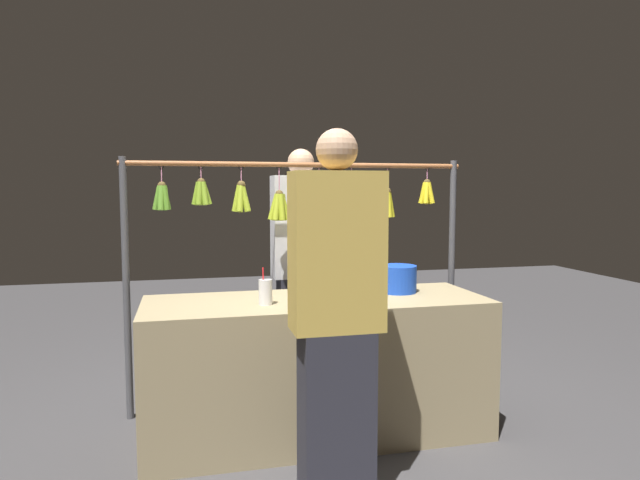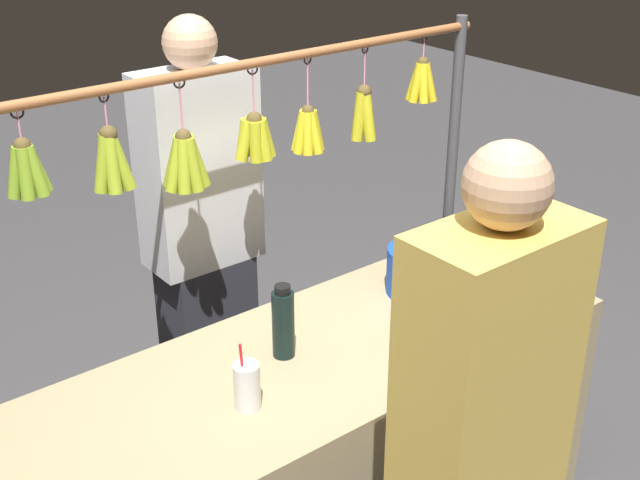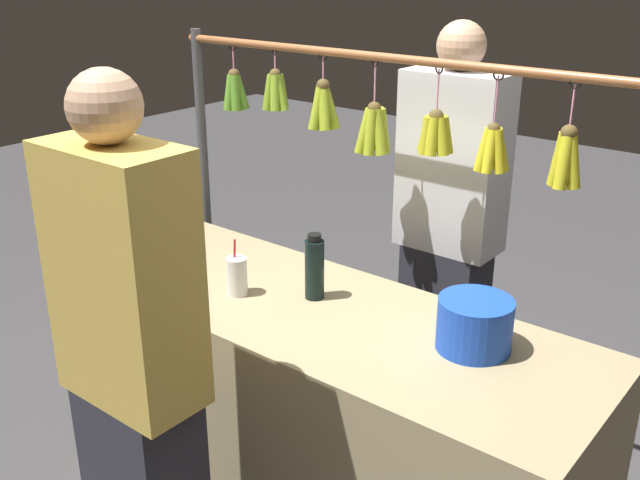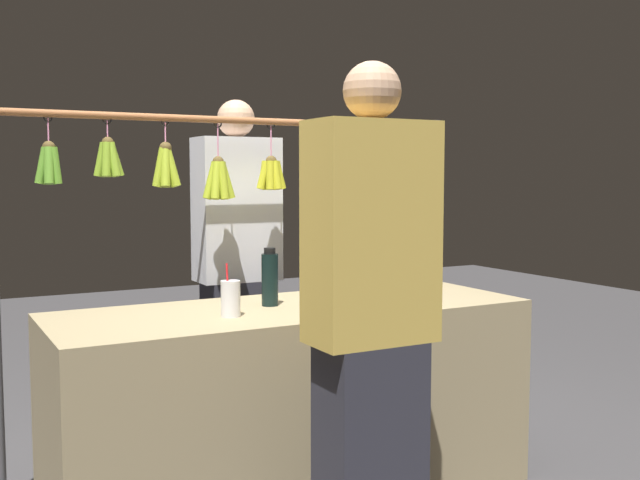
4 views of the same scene
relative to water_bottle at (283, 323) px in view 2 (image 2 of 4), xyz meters
The scene contains 6 objects.
market_counter 0.52m from the water_bottle, 142.15° to the left, with size 1.96×0.70×0.80m, color tan.
display_rack 0.53m from the water_bottle, 98.11° to the right, with size 2.24×0.13×1.63m.
water_bottle is the anchor object (origin of this frame).
blue_bucket 0.61m from the water_bottle, behind, with size 0.23×0.23×0.16m, color blue.
drink_cup 0.28m from the water_bottle, 32.67° to the left, with size 0.07×0.07×0.20m.
vendor_person 0.71m from the water_bottle, 101.40° to the right, with size 0.41×0.22×1.71m.
Camera 2 is at (1.33, 1.70, 2.22)m, focal length 47.08 mm.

